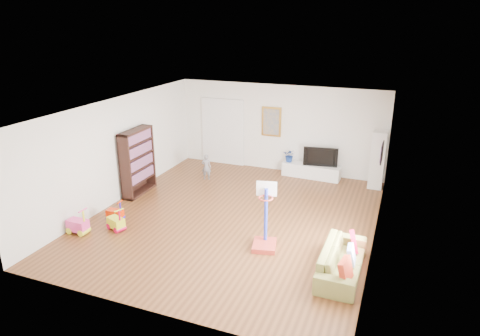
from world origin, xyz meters
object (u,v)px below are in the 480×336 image
at_px(bookshelf, 138,162).
at_px(sofa, 342,260).
at_px(media_console, 311,171).
at_px(basketball_hoop, 265,217).

bearing_deg(bookshelf, sofa, -19.92).
bearing_deg(media_console, sofa, -68.30).
distance_m(media_console, basketball_hoop, 4.55).
bearing_deg(basketball_hoop, bookshelf, 146.28).
relative_size(media_console, basketball_hoop, 1.22).
distance_m(media_console, sofa, 5.16).
relative_size(bookshelf, sofa, 0.98).
xyz_separation_m(media_console, basketball_hoop, (0.01, -4.53, 0.51)).
bearing_deg(basketball_hoop, media_console, 77.46).
xyz_separation_m(bookshelf, sofa, (5.82, -1.97, -0.63)).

